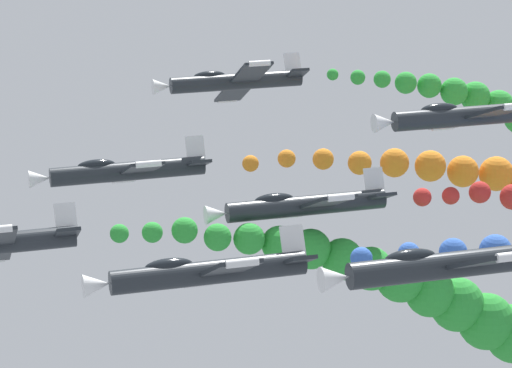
{
  "coord_description": "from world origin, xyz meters",
  "views": [
    {
      "loc": [
        -56.41,
        16.35,
        157.67
      ],
      "look_at": [
        0.0,
        0.0,
        138.76
      ],
      "focal_mm": 81.69,
      "sensor_mm": 36.0,
      "label": 1
    }
  ],
  "objects_px": {
    "airplane_left_inner": "(205,272)",
    "airplane_right_inner": "(125,171)",
    "airplane_trailing": "(234,81)",
    "airplane_left_outer": "(303,205)",
    "airplane_right_outer": "(449,265)",
    "airplane_high_slot": "(467,116)"
  },
  "relations": [
    {
      "from": "airplane_left_inner",
      "to": "airplane_right_inner",
      "type": "bearing_deg",
      "value": 2.52
    },
    {
      "from": "airplane_left_inner",
      "to": "airplane_trailing",
      "type": "height_order",
      "value": "airplane_trailing"
    },
    {
      "from": "airplane_left_outer",
      "to": "airplane_right_inner",
      "type": "bearing_deg",
      "value": 51.64
    },
    {
      "from": "airplane_trailing",
      "to": "airplane_left_inner",
      "type": "bearing_deg",
      "value": 162.17
    },
    {
      "from": "airplane_right_outer",
      "to": "airplane_trailing",
      "type": "height_order",
      "value": "airplane_trailing"
    },
    {
      "from": "airplane_high_slot",
      "to": "airplane_right_outer",
      "type": "bearing_deg",
      "value": 152.03
    },
    {
      "from": "airplane_right_outer",
      "to": "airplane_high_slot",
      "type": "relative_size",
      "value": 1.0
    },
    {
      "from": "airplane_left_outer",
      "to": "airplane_high_slot",
      "type": "distance_m",
      "value": 10.38
    },
    {
      "from": "airplane_right_outer",
      "to": "airplane_trailing",
      "type": "xyz_separation_m",
      "value": [
        33.43,
        0.05,
        0.35
      ]
    },
    {
      "from": "airplane_right_outer",
      "to": "airplane_high_slot",
      "type": "bearing_deg",
      "value": -27.97
    },
    {
      "from": "airplane_left_outer",
      "to": "airplane_right_outer",
      "type": "xyz_separation_m",
      "value": [
        -16.87,
        -0.6,
        2.93
      ]
    },
    {
      "from": "airplane_left_inner",
      "to": "airplane_trailing",
      "type": "bearing_deg",
      "value": -17.83
    },
    {
      "from": "airplane_left_inner",
      "to": "airplane_left_outer",
      "type": "xyz_separation_m",
      "value": [
        9.72,
        -7.9,
        -0.76
      ]
    },
    {
      "from": "airplane_left_inner",
      "to": "airplane_high_slot",
      "type": "xyz_separation_m",
      "value": [
        9.32,
        -17.25,
        3.73
      ]
    },
    {
      "from": "airplane_left_inner",
      "to": "airplane_trailing",
      "type": "relative_size",
      "value": 1.0
    },
    {
      "from": "airplane_right_inner",
      "to": "airplane_trailing",
      "type": "distance_m",
      "value": 13.63
    },
    {
      "from": "airplane_left_inner",
      "to": "airplane_right_outer",
      "type": "xyz_separation_m",
      "value": [
        -7.15,
        -8.5,
        2.18
      ]
    },
    {
      "from": "airplane_trailing",
      "to": "airplane_right_inner",
      "type": "bearing_deg",
      "value": 136.68
    },
    {
      "from": "airplane_left_inner",
      "to": "airplane_right_outer",
      "type": "distance_m",
      "value": 11.32
    },
    {
      "from": "airplane_left_inner",
      "to": "airplane_high_slot",
      "type": "distance_m",
      "value": 19.95
    },
    {
      "from": "airplane_right_inner",
      "to": "airplane_right_outer",
      "type": "bearing_deg",
      "value": -158.72
    },
    {
      "from": "airplane_left_outer",
      "to": "airplane_right_outer",
      "type": "bearing_deg",
      "value": -177.95
    }
  ]
}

